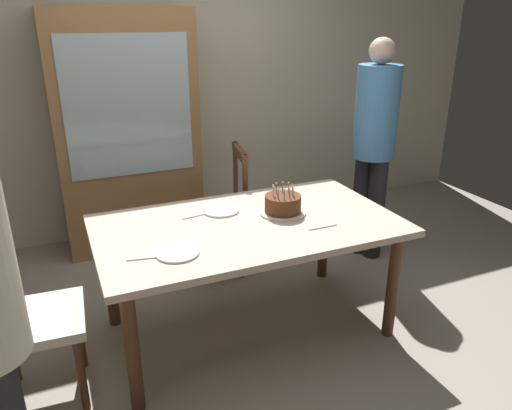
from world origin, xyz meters
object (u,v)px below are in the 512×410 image
at_px(plate_far_side, 221,210).
at_px(china_cabinet, 127,133).
at_px(chair_upholstered, 14,310).
at_px(chair_spindle_back, 218,214).
at_px(plate_near_celebrant, 177,253).
at_px(birthday_cake, 283,205).
at_px(dining_table, 248,235).
at_px(person_guest, 374,138).

bearing_deg(plate_far_side, china_cabinet, 103.34).
relative_size(chair_upholstered, china_cabinet, 0.50).
height_order(plate_far_side, chair_spindle_back, chair_spindle_back).
bearing_deg(china_cabinet, plate_far_side, -76.66).
height_order(plate_near_celebrant, plate_far_side, same).
relative_size(plate_far_side, chair_spindle_back, 0.23).
height_order(birthday_cake, plate_near_celebrant, birthday_cake).
bearing_deg(chair_spindle_back, dining_table, -96.61).
relative_size(chair_spindle_back, person_guest, 0.56).
distance_m(birthday_cake, chair_spindle_back, 0.84).
distance_m(dining_table, chair_spindle_back, 0.84).
xyz_separation_m(chair_spindle_back, china_cabinet, (-0.50, 0.75, 0.49)).
relative_size(birthday_cake, chair_upholstered, 0.29).
relative_size(birthday_cake, person_guest, 0.17).
xyz_separation_m(birthday_cake, chair_spindle_back, (-0.15, 0.76, -0.32)).
height_order(dining_table, person_guest, person_guest).
bearing_deg(chair_spindle_back, person_guest, -10.89).
xyz_separation_m(plate_near_celebrant, chair_upholstered, (-0.78, 0.12, -0.20)).
height_order(dining_table, china_cabinet, china_cabinet).
bearing_deg(chair_upholstered, chair_spindle_back, 34.20).
height_order(plate_near_celebrant, chair_upholstered, chair_upholstered).
relative_size(dining_table, person_guest, 1.02).
bearing_deg(plate_near_celebrant, chair_upholstered, 171.43).
height_order(dining_table, chair_spindle_back, chair_spindle_back).
xyz_separation_m(person_guest, china_cabinet, (-1.68, 0.98, -0.02)).
xyz_separation_m(birthday_cake, person_guest, (1.03, 0.54, 0.19)).
bearing_deg(birthday_cake, china_cabinet, 113.20).
height_order(chair_spindle_back, person_guest, person_guest).
height_order(chair_spindle_back, china_cabinet, china_cabinet).
relative_size(birthday_cake, plate_far_side, 1.27).
bearing_deg(china_cabinet, chair_upholstered, -117.05).
bearing_deg(plate_near_celebrant, plate_far_side, 48.90).
relative_size(dining_table, china_cabinet, 0.91).
bearing_deg(person_guest, plate_far_side, -165.29).
distance_m(dining_table, chair_upholstered, 1.26).
height_order(birthday_cake, chair_upholstered, chair_upholstered).
height_order(plate_far_side, person_guest, person_guest).
distance_m(chair_spindle_back, chair_upholstered, 1.63).
relative_size(dining_table, plate_near_celebrant, 7.84).
relative_size(person_guest, china_cabinet, 0.89).
relative_size(dining_table, chair_spindle_back, 1.82).
distance_m(chair_spindle_back, person_guest, 1.31).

